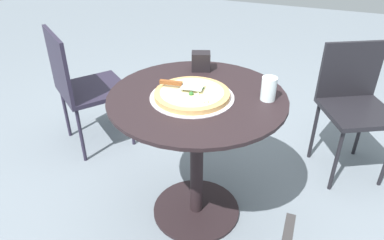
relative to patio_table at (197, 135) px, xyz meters
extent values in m
plane|color=slate|center=(0.00, 0.00, -0.53)|extent=(10.00, 10.00, 0.00)
cylinder|color=black|center=(0.00, 0.00, 0.22)|extent=(0.86, 0.86, 0.02)
cylinder|color=black|center=(0.00, 0.00, -0.15)|extent=(0.07, 0.07, 0.72)
cylinder|color=black|center=(0.00, 0.00, -0.52)|extent=(0.50, 0.50, 0.02)
cylinder|color=silver|center=(-0.02, -0.03, 0.23)|extent=(0.40, 0.40, 0.00)
cylinder|color=tan|center=(-0.02, -0.03, 0.24)|extent=(0.36, 0.36, 0.02)
cylinder|color=beige|center=(-0.02, -0.03, 0.25)|extent=(0.30, 0.30, 0.00)
sphere|color=#2E6C27|center=(0.02, 0.02, 0.26)|extent=(0.02, 0.02, 0.02)
sphere|color=#ECEECD|center=(0.01, -0.02, 0.26)|extent=(0.02, 0.02, 0.02)
sphere|color=#EEE8C0|center=(0.08, -0.10, 0.26)|extent=(0.02, 0.02, 0.02)
sphere|color=#2A6129|center=(-0.01, -0.06, 0.26)|extent=(0.02, 0.02, 0.02)
sphere|color=white|center=(-0.07, -0.04, 0.26)|extent=(0.02, 0.02, 0.02)
sphere|color=#256834|center=(-0.05, 0.05, 0.26)|extent=(0.01, 0.01, 0.01)
sphere|color=#E8EEC7|center=(0.02, -0.05, 0.26)|extent=(0.01, 0.01, 0.01)
sphere|color=#F1E6BF|center=(0.07, -0.10, 0.26)|extent=(0.02, 0.02, 0.02)
sphere|color=#E1EDC0|center=(-0.05, 0.05, 0.26)|extent=(0.02, 0.02, 0.02)
cube|color=silver|center=(-0.02, -0.01, 0.27)|extent=(0.11, 0.09, 0.00)
cube|color=brown|center=(-0.13, -0.02, 0.28)|extent=(0.11, 0.03, 0.02)
cylinder|color=white|center=(0.32, 0.08, 0.28)|extent=(0.07, 0.07, 0.11)
cube|color=black|center=(-0.08, 0.29, 0.27)|extent=(0.12, 0.10, 0.10)
cube|color=#272133|center=(-0.92, 0.44, -0.11)|extent=(0.60, 0.60, 0.03)
cube|color=#272133|center=(-1.04, 0.28, 0.12)|extent=(0.35, 0.28, 0.42)
cylinder|color=#272133|center=(-0.96, 0.69, -0.33)|extent=(0.02, 0.02, 0.41)
cylinder|color=#272133|center=(-0.66, 0.47, -0.33)|extent=(0.02, 0.02, 0.41)
cylinder|color=#272133|center=(-1.18, 0.40, -0.33)|extent=(0.02, 0.02, 0.41)
cylinder|color=#272133|center=(-0.89, 0.18, -0.33)|extent=(0.02, 0.02, 0.41)
cube|color=black|center=(0.79, 0.69, -0.08)|extent=(0.53, 0.53, 0.03)
cube|color=black|center=(0.71, 0.86, 0.12)|extent=(0.36, 0.20, 0.36)
cylinder|color=black|center=(0.72, 0.47, -0.31)|extent=(0.02, 0.02, 0.44)
cylinder|color=black|center=(0.86, 0.91, -0.31)|extent=(0.02, 0.02, 0.44)
cylinder|color=black|center=(0.57, 0.76, -0.31)|extent=(0.02, 0.02, 0.44)
camera|label=1|loc=(0.51, -1.45, 1.03)|focal=33.95mm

